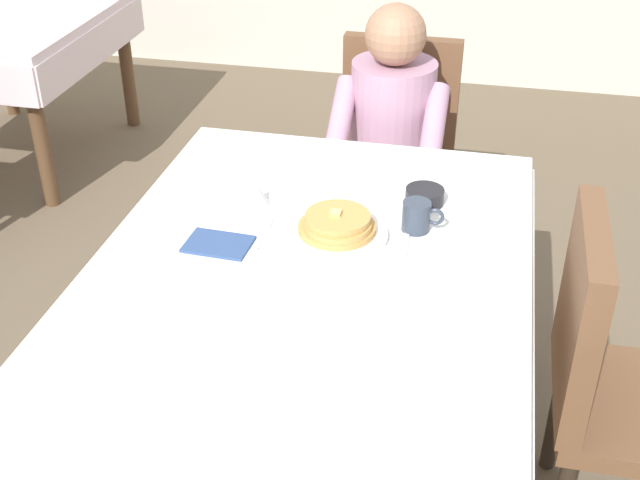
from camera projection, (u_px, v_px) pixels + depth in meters
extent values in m
plane|color=brown|center=(311.00, 471.00, 2.48)|extent=(14.00, 14.00, 0.00)
cube|color=white|center=(309.00, 272.00, 2.10)|extent=(1.10, 1.50, 0.04)
cube|color=white|center=(360.00, 176.00, 2.78)|extent=(1.10, 0.01, 0.18)
cube|color=white|center=(111.00, 281.00, 2.26)|extent=(0.01, 1.50, 0.18)
cube|color=white|center=(527.00, 335.00, 2.05)|extent=(0.01, 1.50, 0.18)
cylinder|color=brown|center=(223.00, 239.00, 2.93)|extent=(0.07, 0.07, 0.70)
cylinder|color=brown|center=(492.00, 271.00, 2.76)|extent=(0.07, 0.07, 0.70)
cube|color=brown|center=(390.00, 184.00, 3.13)|extent=(0.44, 0.44, 0.05)
cube|color=brown|center=(400.00, 99.00, 3.16)|extent=(0.44, 0.06, 0.48)
cylinder|color=#2D2319|center=(428.00, 265.00, 3.06)|extent=(0.04, 0.04, 0.40)
cylinder|color=#2D2319|center=(333.00, 254.00, 3.13)|extent=(0.04, 0.04, 0.40)
cylinder|color=#2D2319|center=(437.00, 217.00, 3.36)|extent=(0.04, 0.04, 0.40)
cylinder|color=#2D2319|center=(350.00, 208.00, 3.43)|extent=(0.04, 0.04, 0.40)
cylinder|color=#B2849E|center=(392.00, 124.00, 2.98)|extent=(0.30, 0.30, 0.46)
sphere|color=#A37556|center=(396.00, 35.00, 2.79)|extent=(0.21, 0.21, 0.21)
cylinder|color=#B2849E|center=(434.00, 126.00, 2.80)|extent=(0.08, 0.29, 0.23)
cylinder|color=#B2849E|center=(341.00, 117.00, 2.85)|extent=(0.08, 0.29, 0.23)
cylinder|color=#383D51|center=(401.00, 259.00, 3.05)|extent=(0.10, 0.10, 0.45)
cylinder|color=#383D51|center=(358.00, 254.00, 3.08)|extent=(0.10, 0.10, 0.45)
cube|color=brown|center=(580.00, 315.00, 1.99)|extent=(0.06, 0.44, 0.48)
cylinder|color=#2D2319|center=(556.00, 415.00, 2.39)|extent=(0.04, 0.04, 0.40)
cylinder|color=white|center=(335.00, 234.00, 2.20)|extent=(0.28, 0.28, 0.02)
cylinder|color=tan|center=(337.00, 228.00, 2.19)|extent=(0.21, 0.21, 0.02)
cylinder|color=tan|center=(338.00, 225.00, 2.17)|extent=(0.18, 0.18, 0.02)
cylinder|color=tan|center=(338.00, 218.00, 2.17)|extent=(0.17, 0.17, 0.02)
cube|color=#F4E072|center=(336.00, 213.00, 2.16)|extent=(0.03, 0.03, 0.01)
cylinder|color=#333D4C|center=(416.00, 216.00, 2.21)|extent=(0.08, 0.08, 0.08)
torus|color=#333D4C|center=(435.00, 217.00, 2.20)|extent=(0.05, 0.01, 0.05)
cylinder|color=black|center=(425.00, 196.00, 2.35)|extent=(0.11, 0.11, 0.04)
cone|color=silver|center=(255.00, 193.00, 2.33)|extent=(0.08, 0.08, 0.07)
cube|color=silver|center=(264.00, 232.00, 2.22)|extent=(0.02, 0.18, 0.00)
cube|color=silver|center=(405.00, 248.00, 2.15)|extent=(0.03, 0.20, 0.00)
cube|color=silver|center=(330.00, 302.00, 1.95)|extent=(0.15, 0.03, 0.00)
cube|color=#334C7F|center=(218.00, 244.00, 2.16)|extent=(0.18, 0.13, 0.01)
cube|color=silver|center=(4.00, 17.00, 3.95)|extent=(0.90, 1.10, 0.04)
cube|color=silver|center=(63.00, 7.00, 4.47)|extent=(0.90, 0.01, 0.18)
cube|color=silver|center=(96.00, 46.00, 3.93)|extent=(0.01, 1.10, 0.18)
cylinder|color=brown|center=(40.00, 135.00, 3.69)|extent=(0.07, 0.07, 0.70)
cylinder|color=brown|center=(2.00, 54.00, 4.60)|extent=(0.07, 0.07, 0.70)
cylinder|color=brown|center=(126.00, 64.00, 4.47)|extent=(0.07, 0.07, 0.70)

